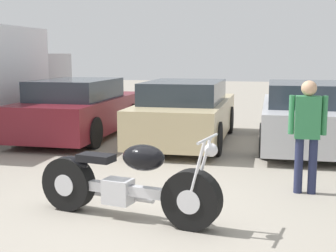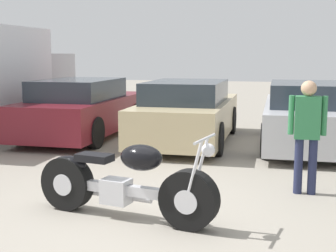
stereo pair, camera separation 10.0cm
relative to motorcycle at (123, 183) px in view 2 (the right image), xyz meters
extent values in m
plane|color=gray|center=(0.15, 0.12, -0.44)|extent=(60.00, 60.00, 0.00)
cylinder|color=black|center=(0.83, -0.17, -0.10)|extent=(0.71, 0.33, 0.68)
cylinder|color=silver|center=(0.83, -0.17, -0.10)|extent=(0.31, 0.27, 0.27)
cylinder|color=black|center=(-0.80, 0.16, -0.10)|extent=(0.71, 0.33, 0.68)
cylinder|color=silver|center=(-0.80, 0.16, -0.10)|extent=(0.31, 0.27, 0.27)
cube|color=silver|center=(0.01, -0.01, -0.08)|extent=(1.27, 0.36, 0.12)
cube|color=silver|center=(-0.10, 0.02, -0.11)|extent=(0.38, 0.30, 0.30)
ellipsoid|color=black|center=(0.24, -0.05, 0.33)|extent=(0.58, 0.46, 0.31)
cube|color=black|center=(-0.39, 0.08, 0.27)|extent=(0.48, 0.32, 0.09)
ellipsoid|color=black|center=(-0.75, 0.15, 0.16)|extent=(0.51, 0.29, 0.20)
cylinder|color=silver|center=(0.90, -0.28, 0.26)|extent=(0.22, 0.08, 0.72)
cylinder|color=silver|center=(0.94, -0.10, 0.26)|extent=(0.22, 0.08, 0.72)
cylinder|color=silver|center=(1.01, -0.21, 0.61)|extent=(0.15, 0.61, 0.03)
sphere|color=silver|center=(1.05, -0.21, 0.49)|extent=(0.15, 0.15, 0.15)
cylinder|color=silver|center=(-0.30, 0.20, -0.22)|extent=(1.26, 0.33, 0.08)
cube|color=maroon|center=(-2.79, 5.29, 0.11)|extent=(1.79, 4.44, 0.77)
cube|color=#28333D|center=(-2.79, 5.03, 0.72)|extent=(1.58, 2.31, 0.46)
cylinder|color=black|center=(-3.62, 6.67, -0.10)|extent=(0.20, 0.67, 0.67)
cylinder|color=black|center=(-1.95, 6.67, -0.10)|extent=(0.20, 0.67, 0.67)
cylinder|color=black|center=(-3.62, 3.92, -0.10)|extent=(0.20, 0.67, 0.67)
cylinder|color=black|center=(-1.95, 3.92, -0.10)|extent=(0.20, 0.67, 0.67)
cube|color=#C6B284|center=(-0.19, 5.14, 0.11)|extent=(1.79, 4.44, 0.77)
cube|color=#28333D|center=(-0.19, 4.88, 0.72)|extent=(1.58, 2.31, 0.46)
cylinder|color=black|center=(-1.02, 6.52, -0.10)|extent=(0.20, 0.67, 0.67)
cylinder|color=black|center=(0.65, 6.52, -0.10)|extent=(0.20, 0.67, 0.67)
cylinder|color=black|center=(-1.02, 3.77, -0.10)|extent=(0.20, 0.67, 0.67)
cylinder|color=black|center=(0.65, 3.77, -0.10)|extent=(0.20, 0.67, 0.67)
cube|color=#BCBCC1|center=(2.41, 5.17, 0.11)|extent=(1.79, 4.44, 0.77)
cube|color=#28333D|center=(2.41, 4.91, 0.72)|extent=(1.58, 2.31, 0.46)
cylinder|color=black|center=(1.58, 6.55, -0.10)|extent=(0.20, 0.67, 0.67)
cylinder|color=black|center=(1.58, 3.80, -0.10)|extent=(0.20, 0.67, 0.67)
cube|color=#B2B2B7|center=(-5.51, 7.69, 0.79)|extent=(2.15, 1.65, 1.53)
cylinder|color=black|center=(-6.55, 7.69, 0.00)|extent=(0.24, 0.87, 0.87)
cylinder|color=black|center=(-4.47, 7.69, 0.00)|extent=(0.24, 0.87, 0.87)
cylinder|color=#232847|center=(2.08, 1.54, -0.04)|extent=(0.12, 0.12, 0.79)
cylinder|color=#232847|center=(2.27, 1.54, -0.04)|extent=(0.12, 0.12, 0.79)
cube|color=#337F4C|center=(2.18, 1.54, 0.65)|extent=(0.34, 0.20, 0.60)
cylinder|color=#337F4C|center=(1.96, 1.54, 0.68)|extent=(0.08, 0.08, 0.55)
cylinder|color=#337F4C|center=(2.40, 1.54, 0.68)|extent=(0.08, 0.08, 0.55)
sphere|color=tan|center=(2.18, 1.54, 1.06)|extent=(0.22, 0.22, 0.22)
camera|label=1|loc=(1.66, -5.17, 1.51)|focal=50.00mm
camera|label=2|loc=(1.76, -5.15, 1.51)|focal=50.00mm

